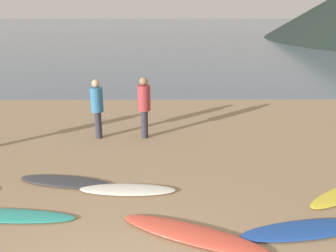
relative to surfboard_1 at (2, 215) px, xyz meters
name	(u,v)px	position (x,y,z in m)	size (l,w,h in m)	color
ground_plane	(147,108)	(2.24, 7.48, -0.13)	(120.00, 120.00, 0.20)	#997C5B
ocean_water	(161,28)	(2.24, 58.34, -0.03)	(140.00, 100.00, 0.01)	slate
surfboard_1	(2,215)	(0.00, 0.00, 0.00)	(2.69, 0.45, 0.06)	teal
surfboard_2	(65,181)	(0.79, 1.28, 0.01)	(2.04, 0.52, 0.08)	#333338
surfboard_3	(128,190)	(2.16, 0.90, 0.01)	(1.96, 0.49, 0.09)	silver
surfboard_4	(193,234)	(3.38, -0.60, 0.02)	(2.53, 0.55, 0.10)	#D84C38
surfboard_5	(306,230)	(5.27, -0.48, 0.01)	(2.30, 0.53, 0.08)	#1E479E
person_0	(144,103)	(2.35, 4.03, 1.00)	(0.35, 0.35, 1.75)	#2D2D38
person_1	(97,104)	(1.04, 4.01, 0.96)	(0.34, 0.34, 1.69)	#2D2D38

